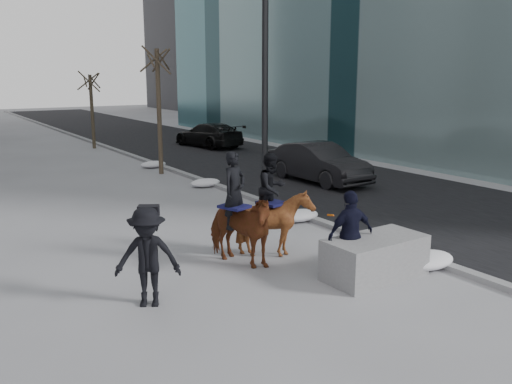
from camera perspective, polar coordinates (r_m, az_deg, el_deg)
ground at (r=10.97m, az=3.45°, el=-8.81°), size 120.00×120.00×0.00m
road at (r=22.78m, az=2.76°, el=2.34°), size 8.00×90.00×0.01m
curb at (r=20.73m, az=-6.27°, el=1.43°), size 0.25×90.00×0.12m
planter at (r=11.00m, az=12.39°, el=-6.75°), size 2.08×1.07×0.82m
car_near at (r=20.26m, az=6.61°, el=3.09°), size 1.63×4.44×1.45m
car_far at (r=30.14m, az=-5.03°, el=6.02°), size 2.54×4.82×1.33m
tree_near at (r=21.92m, az=-10.19°, el=8.94°), size 1.20×1.20×5.45m
tree_far at (r=30.53m, az=-16.89°, el=8.47°), size 1.20×1.20×4.35m
mounted_left at (r=11.33m, az=-1.93°, el=-3.34°), size 1.42×2.03×2.40m
mounted_right at (r=11.89m, az=1.97°, el=-2.47°), size 1.45×1.57×2.28m
feeder at (r=10.80m, az=9.91°, el=-4.40°), size 1.07×0.91×1.75m
camera_crew at (r=9.52m, az=-11.34°, el=-6.70°), size 1.31×1.14×1.75m
lamppost at (r=15.75m, az=0.71°, el=16.13°), size 0.25×1.62×9.09m
snow_piles at (r=16.36m, az=0.63°, el=-1.10°), size 1.30×15.46×0.33m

